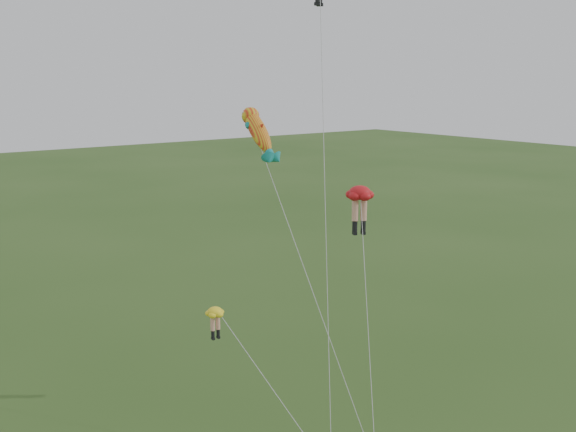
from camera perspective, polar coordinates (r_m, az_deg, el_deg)
legs_kite_red_mid at (r=35.09m, az=6.41°, el=1.50°), size 6.25×8.14×12.27m
legs_kite_yellow at (r=29.42m, az=-5.88°, el=-9.52°), size 3.69×6.23×7.88m
fish_kite at (r=30.75m, az=-2.65°, el=7.47°), size 2.26×8.83×16.87m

